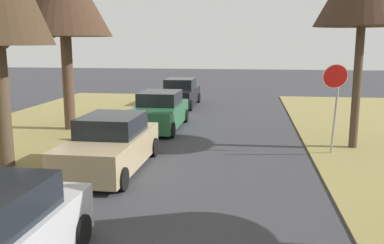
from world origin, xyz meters
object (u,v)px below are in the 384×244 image
(stop_sign_far, at_px, (335,89))
(parked_sedan_tan, at_px, (111,145))
(parked_sedan_green, at_px, (159,112))
(parked_sedan_black, at_px, (180,94))

(stop_sign_far, relative_size, parked_sedan_tan, 0.66)
(stop_sign_far, xyz_separation_m, parked_sedan_tan, (-6.65, -2.61, -1.43))
(stop_sign_far, height_order, parked_sedan_tan, stop_sign_far)
(parked_sedan_green, bearing_deg, parked_sedan_tan, -91.24)
(stop_sign_far, distance_m, parked_sedan_tan, 7.28)
(parked_sedan_green, relative_size, parked_sedan_black, 1.00)
(stop_sign_far, bearing_deg, parked_sedan_black, 123.80)
(stop_sign_far, relative_size, parked_sedan_black, 0.66)
(stop_sign_far, distance_m, parked_sedan_black, 12.17)
(parked_sedan_green, distance_m, parked_sedan_black, 6.61)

